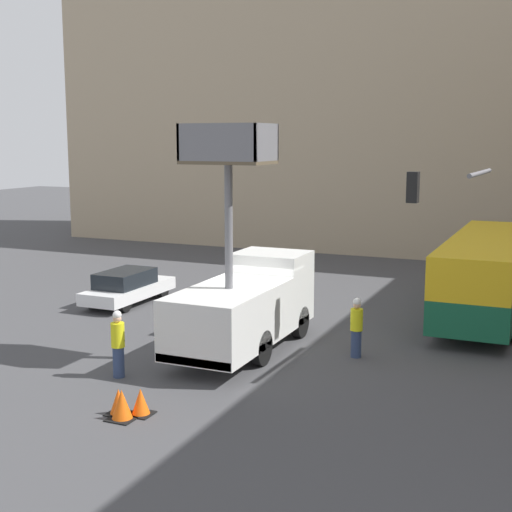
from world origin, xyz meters
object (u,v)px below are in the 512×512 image
(traffic_light_pole, at_px, (496,231))
(traffic_cone_far_side, at_px, (119,402))
(traffic_cone_mid_road, at_px, (141,402))
(road_worker_directing, at_px, (356,328))
(parked_car_curbside, at_px, (127,286))
(utility_truck, at_px, (245,301))
(city_bus, at_px, (487,269))
(road_worker_near_truck, at_px, (118,344))
(traffic_cone_near_truck, at_px, (122,405))

(traffic_light_pole, xyz_separation_m, traffic_cone_far_side, (-7.89, -7.00, -3.79))
(traffic_cone_mid_road, bearing_deg, road_worker_directing, 61.97)
(road_worker_directing, xyz_separation_m, parked_car_curbside, (-10.51, 3.29, -0.23))
(utility_truck, distance_m, city_bus, 10.10)
(road_worker_near_truck, bearing_deg, city_bus, 20.53)
(traffic_light_pole, relative_size, road_worker_near_truck, 3.11)
(road_worker_directing, bearing_deg, utility_truck, 87.41)
(traffic_cone_far_side, bearing_deg, road_worker_directing, 59.36)
(traffic_cone_mid_road, distance_m, traffic_cone_far_side, 0.54)
(road_worker_near_truck, relative_size, parked_car_curbside, 0.42)
(utility_truck, relative_size, city_bus, 0.64)
(traffic_light_pole, height_order, road_worker_near_truck, traffic_light_pole)
(traffic_cone_far_side, bearing_deg, traffic_light_pole, 41.58)
(road_worker_near_truck, bearing_deg, traffic_light_pole, -6.30)
(traffic_light_pole, relative_size, road_worker_directing, 3.22)
(parked_car_curbside, bearing_deg, city_bus, 15.57)
(traffic_cone_far_side, bearing_deg, road_worker_near_truck, 124.42)
(city_bus, bearing_deg, traffic_cone_mid_road, 152.52)
(city_bus, bearing_deg, traffic_light_pole, -174.90)
(traffic_light_pole, bearing_deg, traffic_cone_near_truck, -136.53)
(utility_truck, relative_size, parked_car_curbside, 1.55)
(city_bus, relative_size, traffic_cone_near_truck, 14.92)
(traffic_cone_mid_road, height_order, traffic_cone_far_side, traffic_cone_mid_road)
(city_bus, distance_m, road_worker_near_truck, 14.45)
(city_bus, xyz_separation_m, traffic_cone_far_side, (-7.05, -13.85, -1.48))
(utility_truck, distance_m, road_worker_directing, 3.54)
(traffic_cone_mid_road, height_order, parked_car_curbside, parked_car_curbside)
(parked_car_curbside, bearing_deg, traffic_light_pole, -12.09)
(traffic_cone_near_truck, bearing_deg, utility_truck, 86.63)
(road_worker_directing, bearing_deg, traffic_cone_near_truck, 137.15)
(traffic_cone_near_truck, distance_m, traffic_cone_mid_road, 0.50)
(road_worker_directing, bearing_deg, road_worker_near_truck, 114.10)
(city_bus, distance_m, traffic_cone_mid_road, 15.22)
(traffic_cone_near_truck, relative_size, parked_car_curbside, 0.16)
(traffic_light_pole, bearing_deg, traffic_cone_far_side, -138.42)
(road_worker_directing, xyz_separation_m, traffic_cone_near_truck, (-3.76, -7.02, -0.58))
(city_bus, height_order, road_worker_directing, city_bus)
(traffic_cone_mid_road, bearing_deg, traffic_light_pole, 42.69)
(traffic_cone_mid_road, relative_size, traffic_cone_far_side, 1.03)
(road_worker_directing, height_order, traffic_cone_near_truck, road_worker_directing)
(city_bus, height_order, traffic_cone_near_truck, city_bus)
(traffic_cone_mid_road, bearing_deg, city_bus, 64.40)
(utility_truck, xyz_separation_m, traffic_cone_far_side, (-0.63, -6.06, -1.31))
(road_worker_near_truck, distance_m, traffic_cone_far_side, 2.86)
(traffic_light_pole, xyz_separation_m, road_worker_near_truck, (-9.47, -4.71, -3.11))
(city_bus, relative_size, traffic_light_pole, 1.84)
(utility_truck, distance_m, traffic_cone_near_truck, 6.43)
(utility_truck, bearing_deg, parked_car_curbside, 150.54)
(city_bus, height_order, traffic_cone_far_side, city_bus)
(utility_truck, xyz_separation_m, parked_car_curbside, (-7.11, 4.02, -0.90))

